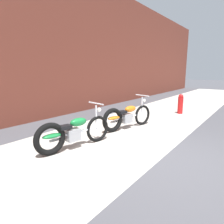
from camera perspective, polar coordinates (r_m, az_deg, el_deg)
name	(u,v)px	position (r m, az deg, el deg)	size (l,w,h in m)	color
ground_plane	(162,158)	(4.49, 13.86, -12.57)	(80.00, 80.00, 0.00)	#47474C
sidewalk_slab	(98,141)	(5.33, -3.94, -8.27)	(36.00, 3.50, 0.01)	#B2ADA3
brick_building_wall	(17,37)	(7.79, -25.23, 18.54)	(36.00, 0.50, 5.79)	brown
motorcycle_green	(70,133)	(4.80, -11.75, -5.80)	(1.98, 0.71, 1.03)	black
motorcycle_orange	(125,117)	(6.33, 3.61, -1.34)	(1.96, 0.77, 1.03)	black
fire_hydrant	(180,104)	(9.11, 18.69, 2.20)	(0.22, 0.22, 0.84)	red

